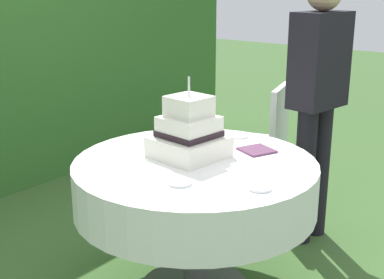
{
  "coord_description": "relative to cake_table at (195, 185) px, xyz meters",
  "views": [
    {
      "loc": [
        -1.92,
        -1.5,
        1.58
      ],
      "look_at": [
        0.02,
        0.03,
        0.82
      ],
      "focal_mm": 49.52,
      "sensor_mm": 36.0,
      "label": 1
    }
  ],
  "objects": [
    {
      "name": "cake_table",
      "position": [
        0.0,
        0.0,
        0.0
      ],
      "size": [
        1.2,
        1.2,
        0.72
      ],
      "color": "#4C4C51",
      "rests_on": "ground_plane"
    },
    {
      "name": "wedding_cake",
      "position": [
        0.04,
        0.07,
        0.25
      ],
      "size": [
        0.35,
        0.35,
        0.4
      ],
      "color": "white",
      "rests_on": "cake_table"
    },
    {
      "name": "standing_person",
      "position": [
        0.93,
        -0.18,
        0.33
      ],
      "size": [
        0.39,
        0.25,
        1.6
      ],
      "color": "black",
      "rests_on": "ground_plane"
    },
    {
      "name": "napkin_stack",
      "position": [
        0.32,
        -0.15,
        0.13
      ],
      "size": [
        0.2,
        0.2,
        0.01
      ],
      "primitive_type": "cube",
      "rotation": [
        0.0,
        0.0,
        -0.39
      ],
      "color": "#603856",
      "rests_on": "cake_table"
    },
    {
      "name": "serving_plate_right",
      "position": [
        -0.11,
        -0.43,
        0.13
      ],
      "size": [
        0.11,
        0.11,
        0.01
      ],
      "primitive_type": "cylinder",
      "color": "white",
      "rests_on": "cake_table"
    },
    {
      "name": "garden_chair",
      "position": [
        1.13,
        0.28,
        -0.06
      ],
      "size": [
        0.5,
        0.5,
        0.89
      ],
      "color": "white",
      "rests_on": "ground_plane"
    },
    {
      "name": "serving_plate_left",
      "position": [
        0.34,
        0.23,
        0.13
      ],
      "size": [
        0.14,
        0.14,
        0.01
      ],
      "primitive_type": "cylinder",
      "color": "white",
      "rests_on": "cake_table"
    },
    {
      "name": "serving_plate_far",
      "position": [
        -0.28,
        -0.13,
        0.13
      ],
      "size": [
        0.11,
        0.11,
        0.01
      ],
      "primitive_type": "cylinder",
      "color": "white",
      "rests_on": "cake_table"
    },
    {
      "name": "serving_plate_near",
      "position": [
        0.48,
        0.06,
        0.13
      ],
      "size": [
        0.11,
        0.11,
        0.01
      ],
      "primitive_type": "cylinder",
      "color": "white",
      "rests_on": "cake_table"
    }
  ]
}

